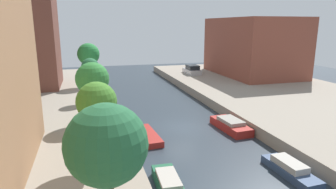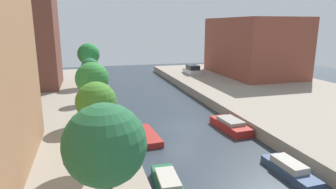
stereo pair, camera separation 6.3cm
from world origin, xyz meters
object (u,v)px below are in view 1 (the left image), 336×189
Objects in this scene: apartment_tower_far at (11,10)px; street_tree_1 at (97,102)px; street_tree_0 at (106,146)px; moored_boat_left_1 at (169,185)px; moored_boat_right_1 at (290,169)px; moored_boat_left_2 at (146,136)px; moored_boat_right_2 at (231,125)px; low_block_right at (253,47)px; parked_car at (192,70)px; street_tree_3 at (90,67)px; street_tree_4 at (88,54)px; street_tree_2 at (92,79)px.

street_tree_1 is at bearing -70.38° from apartment_tower_far.
apartment_tower_far is 33.49m from street_tree_0.
moored_boat_right_1 is (7.46, -0.33, 0.01)m from moored_boat_left_1.
moored_boat_right_2 reaches higher than moored_boat_left_2.
moored_boat_left_1 is 1.00× the size of moored_boat_right_1.
street_tree_0 is (-25.30, -32.80, -0.29)m from low_block_right.
low_block_right is 31.88m from moored_boat_right_1.
street_tree_0 reaches higher than moored_boat_left_2.
parked_car is at bearing 61.63° from moored_boat_left_2.
parked_car is at bearing 161.51° from low_block_right.
street_tree_3 is at bearing 139.64° from moored_boat_right_2.
street_tree_0 is 0.99× the size of street_tree_4.
low_block_right reaches higher than moored_boat_left_1.
street_tree_2 is at bearing 90.00° from street_tree_1.
low_block_right is 35.61m from moored_boat_left_1.
low_block_right is 2.84× the size of street_tree_4.
moored_boat_right_1 is at bearing -43.53° from street_tree_2.
moored_boat_left_2 is at bearing -118.37° from parked_car.
moored_boat_left_1 is (3.48, -10.06, -4.21)m from street_tree_2.
parked_car is at bearing 17.91° from street_tree_4.
apartment_tower_far is at bearing 136.24° from moored_boat_right_2.
street_tree_3 is at bearing -90.00° from street_tree_4.
parked_car is (16.24, 20.64, -2.96)m from street_tree_2.
street_tree_3 is at bearing 101.42° from moored_boat_left_1.
apartment_tower_far is at bearing -171.01° from parked_car.
moored_boat_left_2 is 1.08× the size of moored_boat_right_1.
street_tree_1 is 1.05× the size of moored_boat_right_2.
apartment_tower_far is 4.57× the size of parked_car.
moored_boat_left_2 is (3.81, -9.52, -4.30)m from street_tree_3.
street_tree_3 is (8.70, -9.55, -6.02)m from apartment_tower_far.
moored_boat_left_2 is (-12.43, -23.01, -1.38)m from parked_car.
street_tree_4 is 1.35× the size of moored_boat_left_1.
street_tree_3 is (-0.00, 7.15, -0.03)m from street_tree_2.
moored_boat_left_2 is (3.81, 12.82, -4.91)m from street_tree_0.
street_tree_4 reaches higher than moored_boat_left_1.
low_block_right is 3.19× the size of street_tree_2.
apartment_tower_far is 26.79m from parked_car.
moored_boat_right_2 is at bearing 25.54° from street_tree_1.
moored_boat_right_2 is at bearing -11.96° from street_tree_2.
street_tree_3 reaches higher than moored_boat_right_1.
moored_boat_left_1 is (-12.76, -30.70, -1.25)m from parked_car.
moored_boat_left_2 is 0.97× the size of moored_boat_right_2.
street_tree_2 is at bearing 90.00° from street_tree_0.
moored_boat_left_1 is (3.48, -2.34, -4.27)m from street_tree_1.
street_tree_1 is 7.90m from moored_boat_left_2.
low_block_right is 3.50× the size of street_tree_3.
moored_boat_left_1 is 7.47m from moored_boat_right_1.
parked_car is 1.01× the size of moored_boat_right_1.
moored_boat_right_2 is (7.72, 7.69, 0.06)m from moored_boat_left_1.
parked_car is (16.24, 5.25, -3.50)m from street_tree_4.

